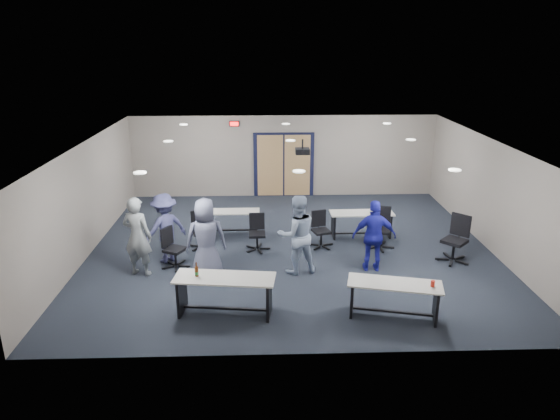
{
  "coord_description": "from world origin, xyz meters",
  "views": [
    {
      "loc": [
        -0.67,
        -11.67,
        5.07
      ],
      "look_at": [
        -0.29,
        -0.3,
        1.13
      ],
      "focal_mm": 32.0,
      "sensor_mm": 36.0,
      "label": 1
    }
  ],
  "objects_px": {
    "table_front_left": "(224,288)",
    "chair_back_c": "(321,230)",
    "person_back": "(165,228)",
    "person_navy": "(374,236)",
    "chair_back_d": "(381,229)",
    "chair_loose_left": "(175,248)",
    "person_gray": "(138,236)",
    "table_front_right": "(394,294)",
    "table_back_right": "(361,220)",
    "chair_back_b": "(257,233)",
    "table_back_left": "(230,218)",
    "chair_back_a": "(201,230)",
    "person_lightblue": "(297,234)",
    "person_plaid": "(206,239)",
    "chair_loose_right": "(455,239)"
  },
  "relations": [
    {
      "from": "table_back_right",
      "to": "table_back_left",
      "type": "bearing_deg",
      "value": 173.49
    },
    {
      "from": "chair_back_d",
      "to": "table_back_right",
      "type": "bearing_deg",
      "value": 128.75
    },
    {
      "from": "chair_back_d",
      "to": "chair_loose_right",
      "type": "bearing_deg",
      "value": -12.89
    },
    {
      "from": "chair_back_c",
      "to": "person_back",
      "type": "height_order",
      "value": "person_back"
    },
    {
      "from": "chair_back_b",
      "to": "chair_back_c",
      "type": "height_order",
      "value": "chair_back_c"
    },
    {
      "from": "table_back_right",
      "to": "person_navy",
      "type": "relative_size",
      "value": 1.01
    },
    {
      "from": "table_front_left",
      "to": "chair_loose_right",
      "type": "distance_m",
      "value": 5.71
    },
    {
      "from": "person_gray",
      "to": "person_plaid",
      "type": "distance_m",
      "value": 1.54
    },
    {
      "from": "table_front_left",
      "to": "table_back_left",
      "type": "distance_m",
      "value": 4.21
    },
    {
      "from": "table_back_left",
      "to": "person_lightblue",
      "type": "distance_m",
      "value": 2.98
    },
    {
      "from": "person_gray",
      "to": "chair_loose_right",
      "type": "bearing_deg",
      "value": -160.08
    },
    {
      "from": "table_back_left",
      "to": "chair_back_a",
      "type": "distance_m",
      "value": 1.2
    },
    {
      "from": "table_front_right",
      "to": "person_navy",
      "type": "relative_size",
      "value": 1.1
    },
    {
      "from": "table_front_left",
      "to": "chair_back_c",
      "type": "relative_size",
      "value": 2.13
    },
    {
      "from": "person_plaid",
      "to": "person_navy",
      "type": "relative_size",
      "value": 1.1
    },
    {
      "from": "chair_loose_right",
      "to": "person_plaid",
      "type": "bearing_deg",
      "value": -128.37
    },
    {
      "from": "table_front_left",
      "to": "chair_back_b",
      "type": "relative_size",
      "value": 2.14
    },
    {
      "from": "chair_loose_left",
      "to": "person_gray",
      "type": "xyz_separation_m",
      "value": [
        -0.74,
        -0.33,
        0.43
      ]
    },
    {
      "from": "person_lightblue",
      "to": "table_back_right",
      "type": "bearing_deg",
      "value": -146.11
    },
    {
      "from": "table_back_right",
      "to": "person_lightblue",
      "type": "xyz_separation_m",
      "value": [
        -1.87,
        -2.09,
        0.45
      ]
    },
    {
      "from": "chair_back_a",
      "to": "chair_loose_right",
      "type": "xyz_separation_m",
      "value": [
        6.1,
        -1.02,
        0.09
      ]
    },
    {
      "from": "chair_loose_left",
      "to": "person_gray",
      "type": "distance_m",
      "value": 0.92
    },
    {
      "from": "table_front_left",
      "to": "chair_back_a",
      "type": "height_order",
      "value": "table_front_left"
    },
    {
      "from": "table_back_right",
      "to": "person_navy",
      "type": "xyz_separation_m",
      "value": [
        -0.11,
        -2.04,
        0.37
      ]
    },
    {
      "from": "table_front_left",
      "to": "chair_back_d",
      "type": "distance_m",
      "value": 4.81
    },
    {
      "from": "table_front_left",
      "to": "chair_loose_left",
      "type": "xyz_separation_m",
      "value": [
        -1.3,
        2.11,
        -0.06
      ]
    },
    {
      "from": "chair_back_c",
      "to": "person_plaid",
      "type": "xyz_separation_m",
      "value": [
        -2.72,
        -1.6,
        0.45
      ]
    },
    {
      "from": "chair_back_a",
      "to": "chair_loose_left",
      "type": "relative_size",
      "value": 0.98
    },
    {
      "from": "chair_loose_left",
      "to": "table_front_right",
      "type": "bearing_deg",
      "value": -90.08
    },
    {
      "from": "chair_back_a",
      "to": "chair_back_b",
      "type": "xyz_separation_m",
      "value": [
        1.42,
        -0.19,
        -0.01
      ]
    },
    {
      "from": "table_back_right",
      "to": "chair_loose_left",
      "type": "distance_m",
      "value": 4.98
    },
    {
      "from": "chair_back_d",
      "to": "person_back",
      "type": "relative_size",
      "value": 0.63
    },
    {
      "from": "chair_back_b",
      "to": "person_lightblue",
      "type": "height_order",
      "value": "person_lightblue"
    },
    {
      "from": "table_back_left",
      "to": "table_back_right",
      "type": "bearing_deg",
      "value": -5.56
    },
    {
      "from": "chair_back_b",
      "to": "person_lightblue",
      "type": "distance_m",
      "value": 1.62
    },
    {
      "from": "person_plaid",
      "to": "chair_back_b",
      "type": "bearing_deg",
      "value": -138.11
    },
    {
      "from": "table_front_right",
      "to": "person_gray",
      "type": "xyz_separation_m",
      "value": [
        -5.26,
        2.0,
        0.43
      ]
    },
    {
      "from": "person_navy",
      "to": "chair_back_d",
      "type": "bearing_deg",
      "value": -106.27
    },
    {
      "from": "chair_back_b",
      "to": "chair_back_d",
      "type": "xyz_separation_m",
      "value": [
        3.11,
        0.03,
        0.06
      ]
    },
    {
      "from": "chair_back_a",
      "to": "table_front_right",
      "type": "bearing_deg",
      "value": -58.99
    },
    {
      "from": "person_lightblue",
      "to": "chair_loose_right",
      "type": "bearing_deg",
      "value": 172.16
    },
    {
      "from": "person_gray",
      "to": "person_back",
      "type": "distance_m",
      "value": 0.84
    },
    {
      "from": "person_lightblue",
      "to": "chair_back_d",
      "type": "bearing_deg",
      "value": -163.99
    },
    {
      "from": "table_back_right",
      "to": "person_gray",
      "type": "relative_size",
      "value": 0.92
    },
    {
      "from": "table_back_right",
      "to": "person_navy",
      "type": "height_order",
      "value": "person_navy"
    },
    {
      "from": "chair_back_a",
      "to": "person_lightblue",
      "type": "distance_m",
      "value": 2.78
    },
    {
      "from": "table_back_left",
      "to": "person_back",
      "type": "bearing_deg",
      "value": -129.05
    },
    {
      "from": "table_front_left",
      "to": "person_navy",
      "type": "distance_m",
      "value": 3.74
    },
    {
      "from": "chair_loose_left",
      "to": "person_gray",
      "type": "height_order",
      "value": "person_gray"
    },
    {
      "from": "chair_back_d",
      "to": "chair_loose_left",
      "type": "bearing_deg",
      "value": -153.28
    }
  ]
}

